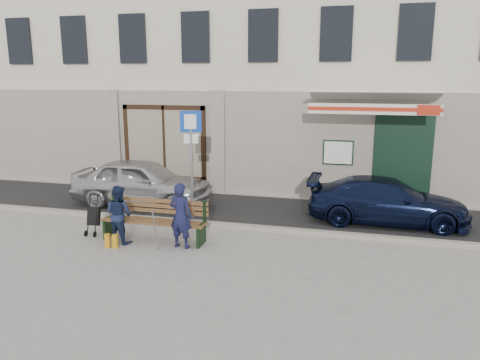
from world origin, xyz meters
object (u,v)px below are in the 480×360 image
(car_silver, at_px, (142,182))
(man, at_px, (181,216))
(car_navy, at_px, (387,201))
(stroller, at_px, (94,217))
(woman, at_px, (119,214))
(bench, at_px, (152,221))
(parking_sign, at_px, (191,148))

(car_silver, height_order, man, man)
(car_navy, xyz_separation_m, man, (-4.36, -2.96, 0.15))
(stroller, bearing_deg, car_navy, 14.91)
(man, bearing_deg, car_silver, -42.54)
(man, height_order, woman, man)
(bench, bearing_deg, car_navy, 27.64)
(car_silver, height_order, car_navy, car_silver)
(car_silver, xyz_separation_m, parking_sign, (1.99, -1.21, 1.23))
(woman, relative_size, stroller, 1.36)
(man, height_order, stroller, man)
(car_silver, relative_size, parking_sign, 1.41)
(car_navy, xyz_separation_m, stroller, (-6.66, -2.67, -0.15))
(stroller, bearing_deg, bench, -8.02)
(car_navy, relative_size, stroller, 4.13)
(parking_sign, xyz_separation_m, woman, (-1.07, -1.77, -1.26))
(car_silver, bearing_deg, parking_sign, -122.45)
(car_silver, xyz_separation_m, stroller, (0.07, -2.65, -0.26))
(car_silver, relative_size, bench, 1.66)
(car_navy, relative_size, man, 2.74)
(car_navy, bearing_deg, woman, 117.50)
(stroller, bearing_deg, man, -14.10)
(bench, distance_m, man, 0.88)
(bench, bearing_deg, parking_sign, 74.18)
(parking_sign, bearing_deg, man, -91.53)
(car_silver, relative_size, man, 2.77)
(man, bearing_deg, woman, 10.14)
(stroller, bearing_deg, woman, -28.03)
(bench, bearing_deg, man, -18.12)
(car_silver, relative_size, car_navy, 1.01)
(woman, distance_m, stroller, 0.94)
(man, bearing_deg, bench, -9.52)
(car_navy, bearing_deg, parking_sign, 104.76)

